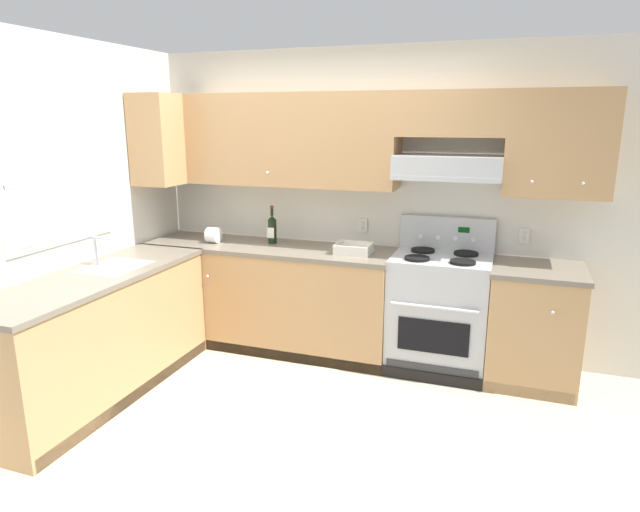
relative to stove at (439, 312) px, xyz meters
name	(u,v)px	position (x,y,z in m)	size (l,w,h in m)	color
ground_plane	(256,422)	(-1.02, -1.25, -0.48)	(7.04, 7.04, 0.00)	#B2AA99
wall_back	(374,180)	(-0.62, 0.27, 1.00)	(4.68, 0.57, 2.55)	silver
wall_left	(70,206)	(-2.61, -1.03, 0.87)	(0.47, 4.00, 2.55)	silver
counter_back_run	(324,302)	(-0.96, -0.01, -0.03)	(3.60, 0.65, 0.91)	tan
counter_left_run	(99,335)	(-2.26, -1.25, -0.02)	(0.63, 1.91, 1.13)	tan
stove	(439,312)	(0.00, 0.00, 0.00)	(0.76, 0.62, 1.20)	#B7BABC
wine_bottle	(272,229)	(-1.48, 0.09, 0.56)	(0.07, 0.08, 0.33)	black
bowl	(354,250)	(-0.70, -0.04, 0.46)	(0.28, 0.24, 0.08)	white
paper_towel_roll	(213,235)	(-1.98, -0.06, 0.50)	(0.11, 0.14, 0.14)	white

